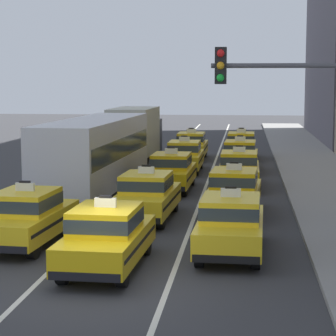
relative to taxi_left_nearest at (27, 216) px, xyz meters
The scene contains 18 objects.
ground_plane 4.74m from the taxi_left_nearest, 49.17° to the right, with size 160.00×160.00×0.00m, color #353538.
lane_stripe_left_center 16.56m from the taxi_left_nearest, 84.99° to the left, with size 0.14×80.00×0.01m, color silver.
lane_stripe_center_right 17.14m from the taxi_left_nearest, 74.26° to the left, with size 0.14×80.00×0.01m, color silver.
sidewalk_curb 15.40m from the taxi_left_nearest, 48.25° to the left, with size 4.00×90.00×0.15m, color gray.
taxi_left_nearest is the anchor object (origin of this frame).
bus_left_second 9.65m from the taxi_left_nearest, 90.18° to the left, with size 2.93×11.29×3.22m.
box_truck_left_third 20.94m from the taxi_left_nearest, 90.17° to the left, with size 2.42×7.01×3.27m.
taxi_center_nearest 3.67m from the taxi_left_nearest, 38.46° to the right, with size 1.97×4.62×1.96m.
taxi_center_second 5.12m from the taxi_left_nearest, 54.04° to the left, with size 1.99×4.63×1.96m.
taxi_center_third 11.09m from the taxi_left_nearest, 73.33° to the left, with size 1.91×4.60×1.96m.
taxi_center_fourth 17.11m from the taxi_left_nearest, 79.19° to the left, with size 1.83×4.56×1.96m.
taxi_center_fifth 22.98m from the taxi_left_nearest, 82.23° to the left, with size 1.85×4.57×1.96m.
taxi_right_nearest 6.06m from the taxi_left_nearest, ahead, with size 1.94×4.61×1.96m.
taxi_right_second 8.11m from the taxi_left_nearest, 41.81° to the left, with size 2.06×4.65×1.96m.
taxi_right_third 13.23m from the taxi_left_nearest, 62.23° to the left, with size 1.85×4.57×1.96m.
taxi_right_fourth 18.41m from the taxi_left_nearest, 70.44° to the left, with size 1.97×4.62×1.96m.
taxi_right_fifth 24.02m from the taxi_left_nearest, 75.08° to the left, with size 1.89×4.59×1.96m.
traffic_light_pole 9.53m from the taxi_left_nearest, 33.84° to the right, with size 2.87×0.33×5.58m.
Camera 1 is at (3.37, -15.88, 4.91)m, focal length 73.20 mm.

